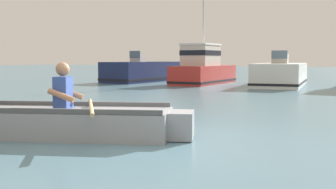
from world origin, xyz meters
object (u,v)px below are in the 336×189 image
(moored_boat_red, at_px, (203,69))
(rowboat_with_person, at_px, (77,121))
(moored_boat_navy, at_px, (142,72))
(moored_boat_white, at_px, (281,75))

(moored_boat_red, bearing_deg, rowboat_with_person, -75.15)
(rowboat_with_person, xyz_separation_m, moored_boat_navy, (-7.41, 14.14, 0.27))
(moored_boat_navy, distance_m, moored_boat_white, 7.46)
(moored_boat_navy, relative_size, moored_boat_red, 1.06)
(moored_boat_navy, relative_size, moored_boat_white, 0.94)
(rowboat_with_person, distance_m, moored_boat_white, 14.20)
(rowboat_with_person, height_order, moored_boat_white, moored_boat_white)
(moored_boat_white, bearing_deg, moored_boat_navy, -179.55)
(moored_boat_red, distance_m, moored_boat_white, 3.73)
(rowboat_with_person, relative_size, moored_boat_navy, 0.71)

